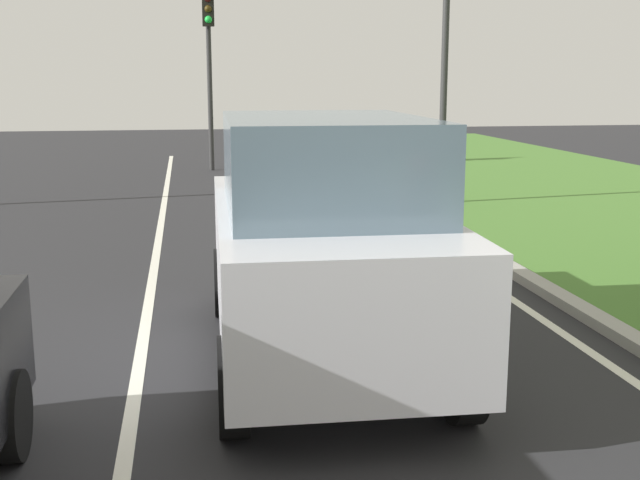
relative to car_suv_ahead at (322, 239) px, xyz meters
The scene contains 7 objects.
ground_plane 4.67m from the car_suv_ahead, 102.70° to the left, with size 60.00×60.00×0.00m, color #262628.
lane_line_center 4.87m from the car_suv_ahead, 111.01° to the left, with size 0.12×32.00×0.01m, color silver.
lane_line_right_edge 5.26m from the car_suv_ahead, 59.44° to the left, with size 0.12×32.00×0.01m, color silver.
curb_right 5.51m from the car_suv_ahead, 54.87° to the left, with size 0.24×48.00×0.12m, color #9E9B93.
car_suv_ahead is the anchor object (origin of this frame).
traffic_light_near_right 9.83m from the car_suv_ahead, 65.21° to the left, with size 0.32×0.50×5.39m.
traffic_light_far_median 16.05m from the car_suv_ahead, 91.73° to the left, with size 0.32×0.50×5.23m.
Camera 1 is at (-0.21, 2.55, 2.62)m, focal length 44.84 mm.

